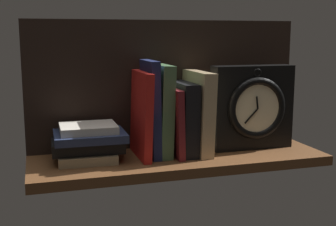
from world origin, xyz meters
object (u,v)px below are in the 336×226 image
object	(u,v)px
book_tan_shortstories	(198,112)
book_stack_side	(88,142)
book_black_skeptic	(183,118)
framed_clock	(253,107)
book_green_romantic	(162,110)
book_navy_bierce	(151,109)
book_red_requiem	(141,114)
book_maroon_dawkins	(172,121)

from	to	relation	value
book_tan_shortstories	book_stack_side	size ratio (longest dim) A/B	1.18
book_black_skeptic	framed_clock	distance (cm)	19.74
book_green_romantic	book_stack_side	size ratio (longest dim) A/B	1.29
book_navy_bierce	book_tan_shortstories	xyz separation A→B (cm)	(12.84, 0.00, -1.53)
book_navy_bierce	framed_clock	distance (cm)	28.47
book_tan_shortstories	book_stack_side	xyz separation A→B (cm)	(-28.85, 0.15, -6.23)
book_black_skeptic	book_tan_shortstories	size ratio (longest dim) A/B	0.87
book_green_romantic	framed_clock	distance (cm)	25.46
book_black_skeptic	book_green_romantic	bearing A→B (deg)	180.00
book_navy_bierce	book_black_skeptic	bearing A→B (deg)	0.00
book_red_requiem	book_navy_bierce	world-z (taller)	book_navy_bierce
book_tan_shortstories	book_green_romantic	bearing A→B (deg)	180.00
book_black_skeptic	book_tan_shortstories	xyz separation A→B (cm)	(4.02, 0.00, 1.37)
book_maroon_dawkins	book_red_requiem	bearing A→B (deg)	180.00
book_tan_shortstories	framed_clock	size ratio (longest dim) A/B	0.95
book_tan_shortstories	framed_clock	bearing A→B (deg)	-3.39
framed_clock	book_maroon_dawkins	bearing A→B (deg)	177.67
book_red_requiem	book_stack_side	xyz separation A→B (cm)	(-13.60, 0.15, -6.38)
book_red_requiem	framed_clock	xyz separation A→B (cm)	(30.85, -0.92, 0.51)
book_tan_shortstories	framed_clock	distance (cm)	15.64
book_maroon_dawkins	framed_clock	distance (cm)	22.90
book_green_romantic	book_tan_shortstories	distance (cm)	9.89
book_red_requiem	book_black_skeptic	xyz separation A→B (cm)	(11.24, 0.00, -1.52)
book_green_romantic	book_stack_side	world-z (taller)	book_green_romantic
book_navy_bierce	framed_clock	xyz separation A→B (cm)	(28.44, -0.92, -0.87)
book_red_requiem	book_black_skeptic	distance (cm)	11.34
book_red_requiem	book_stack_side	distance (cm)	15.02
book_green_romantic	framed_clock	xyz separation A→B (cm)	(25.44, -0.92, -0.30)
book_green_romantic	framed_clock	size ratio (longest dim) A/B	1.03
book_red_requiem	book_green_romantic	size ratio (longest dim) A/B	0.93
book_maroon_dawkins	book_navy_bierce	bearing A→B (deg)	180.00
book_maroon_dawkins	book_stack_side	world-z (taller)	book_maroon_dawkins
book_green_romantic	framed_clock	world-z (taller)	book_green_romantic
book_green_romantic	book_black_skeptic	world-z (taller)	book_green_romantic
book_red_requiem	book_tan_shortstories	distance (cm)	15.25
book_maroon_dawkins	book_stack_side	distance (cm)	22.14
book_maroon_dawkins	book_tan_shortstories	bearing A→B (deg)	0.00
book_red_requiem	book_tan_shortstories	bearing A→B (deg)	0.00
book_red_requiem	framed_clock	distance (cm)	30.87
framed_clock	book_stack_side	xyz separation A→B (cm)	(-44.45, 1.07, -6.89)
framed_clock	book_tan_shortstories	bearing A→B (deg)	176.61
book_navy_bierce	book_stack_side	world-z (taller)	book_navy_bierce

